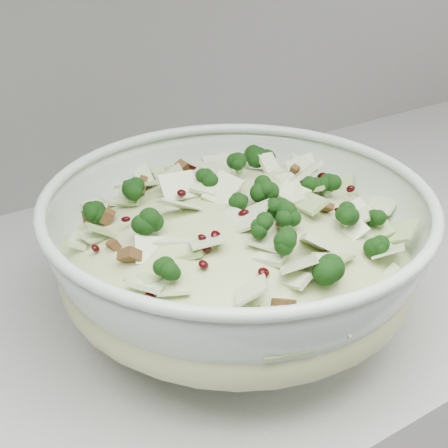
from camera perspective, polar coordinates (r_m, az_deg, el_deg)
name	(u,v)px	position (r m, az deg, el deg)	size (l,w,h in m)	color
mixing_bowl	(237,257)	(0.62, 1.19, -3.02)	(0.49, 0.49, 0.15)	silver
salad	(237,236)	(0.61, 1.21, -1.07)	(0.39, 0.39, 0.15)	#C7CD8C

